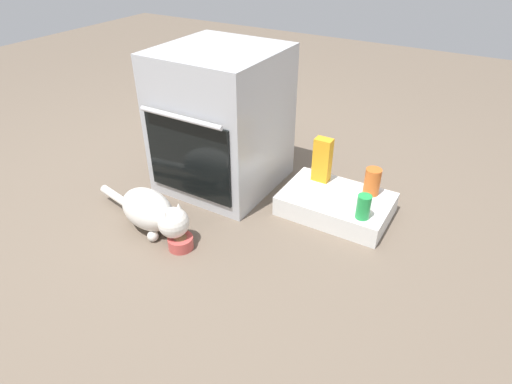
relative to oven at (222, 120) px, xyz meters
name	(u,v)px	position (x,y,z in m)	size (l,w,h in m)	color
ground	(184,212)	(0.00, -0.37, -0.38)	(8.00, 8.00, 0.00)	#6B5B4C
oven	(222,120)	(0.00, 0.00, 0.00)	(0.59, 0.65, 0.76)	#B7BABF
pantry_cabinet	(336,204)	(0.67, 0.02, -0.32)	(0.54, 0.37, 0.11)	white
food_bowl	(181,242)	(0.17, -0.60, -0.34)	(0.12, 0.12, 0.08)	#C64C47
cat	(152,212)	(-0.03, -0.57, -0.26)	(0.65, 0.25, 0.21)	silver
sauce_jar	(372,182)	(0.81, 0.13, -0.20)	(0.08, 0.08, 0.14)	#D16023
soda_can	(363,207)	(0.85, -0.09, -0.21)	(0.07, 0.07, 0.12)	green
juice_carton	(322,160)	(0.54, 0.13, -0.15)	(0.09, 0.06, 0.24)	orange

